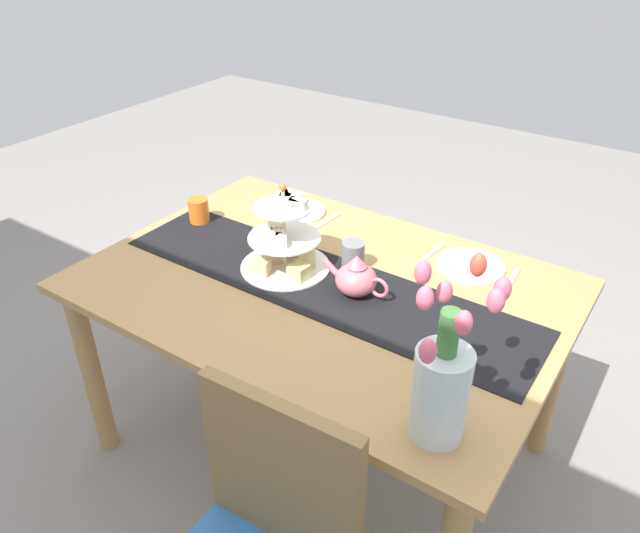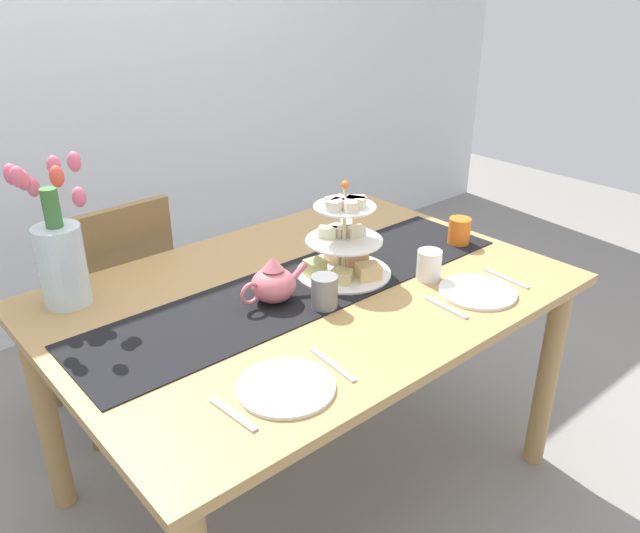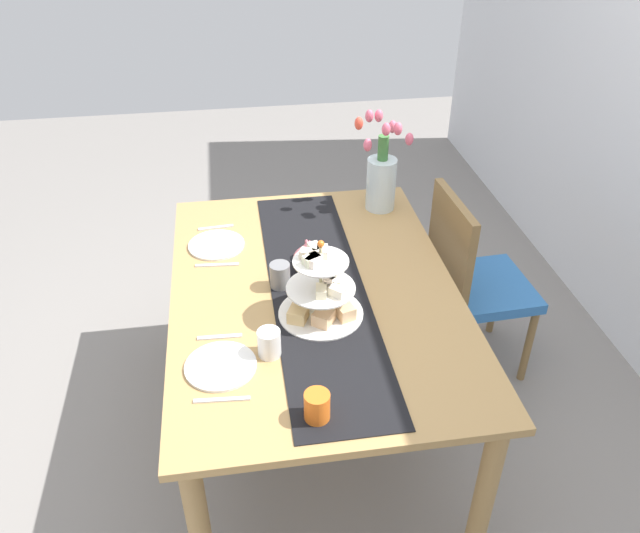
{
  "view_description": "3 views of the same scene",
  "coord_description": "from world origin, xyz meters",
  "px_view_note": "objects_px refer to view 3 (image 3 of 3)",
  "views": [
    {
      "loc": [
        -0.92,
        1.38,
        1.84
      ],
      "look_at": [
        0.03,
        -0.03,
        0.79
      ],
      "focal_mm": 34.33,
      "sensor_mm": 36.0,
      "label": 1
    },
    {
      "loc": [
        -1.08,
        -1.31,
        1.63
      ],
      "look_at": [
        -0.01,
        -0.07,
        0.86
      ],
      "focal_mm": 35.45,
      "sensor_mm": 36.0,
      "label": 2
    },
    {
      "loc": [
        1.88,
        -0.27,
        2.16
      ],
      "look_at": [
        -0.03,
        0.03,
        0.84
      ],
      "focal_mm": 35.53,
      "sensor_mm": 36.0,
      "label": 3
    }
  ],
  "objects_px": {
    "dining_table": "(315,311)",
    "tulip_vase": "(381,176)",
    "knife_left": "(217,265)",
    "dinner_plate_right": "(221,366)",
    "chair_left": "(470,277)",
    "mug_grey": "(280,275)",
    "tiered_cake_stand": "(321,293)",
    "mug_orange": "(317,407)",
    "dinner_plate_left": "(216,245)",
    "fork_left": "(216,227)",
    "knife_right": "(222,400)",
    "teapot": "(310,258)",
    "mug_white_text": "(269,343)",
    "fork_right": "(220,337)"
  },
  "relations": [
    {
      "from": "chair_left",
      "to": "tulip_vase",
      "type": "distance_m",
      "value": 0.61
    },
    {
      "from": "tiered_cake_stand",
      "to": "tulip_vase",
      "type": "bearing_deg",
      "value": 152.28
    },
    {
      "from": "dining_table",
      "to": "tulip_vase",
      "type": "bearing_deg",
      "value": 146.47
    },
    {
      "from": "tiered_cake_stand",
      "to": "knife_left",
      "type": "distance_m",
      "value": 0.52
    },
    {
      "from": "fork_right",
      "to": "knife_right",
      "type": "distance_m",
      "value": 0.29
    },
    {
      "from": "dining_table",
      "to": "dinner_plate_left",
      "type": "relative_size",
      "value": 6.59
    },
    {
      "from": "fork_right",
      "to": "mug_white_text",
      "type": "relative_size",
      "value": 1.58
    },
    {
      "from": "teapot",
      "to": "mug_white_text",
      "type": "distance_m",
      "value": 0.49
    },
    {
      "from": "knife_right",
      "to": "mug_orange",
      "type": "xyz_separation_m",
      "value": [
        0.11,
        0.27,
        0.04
      ]
    },
    {
      "from": "dinner_plate_left",
      "to": "fork_right",
      "type": "distance_m",
      "value": 0.58
    },
    {
      "from": "tiered_cake_stand",
      "to": "dinner_plate_left",
      "type": "bearing_deg",
      "value": -145.29
    },
    {
      "from": "knife_right",
      "to": "mug_white_text",
      "type": "bearing_deg",
      "value": 138.75
    },
    {
      "from": "tulip_vase",
      "to": "tiered_cake_stand",
      "type": "bearing_deg",
      "value": -27.72
    },
    {
      "from": "tiered_cake_stand",
      "to": "knife_left",
      "type": "bearing_deg",
      "value": -136.0
    },
    {
      "from": "dining_table",
      "to": "mug_orange",
      "type": "height_order",
      "value": "mug_orange"
    },
    {
      "from": "dining_table",
      "to": "tiered_cake_stand",
      "type": "bearing_deg",
      "value": -0.23
    },
    {
      "from": "dining_table",
      "to": "fork_left",
      "type": "height_order",
      "value": "fork_left"
    },
    {
      "from": "tiered_cake_stand",
      "to": "tulip_vase",
      "type": "height_order",
      "value": "tulip_vase"
    },
    {
      "from": "fork_left",
      "to": "dinner_plate_left",
      "type": "bearing_deg",
      "value": 0.0
    },
    {
      "from": "teapot",
      "to": "fork_right",
      "type": "xyz_separation_m",
      "value": [
        0.35,
        -0.36,
        -0.06
      ]
    },
    {
      "from": "chair_left",
      "to": "dinner_plate_right",
      "type": "relative_size",
      "value": 3.96
    },
    {
      "from": "knife_left",
      "to": "mug_grey",
      "type": "height_order",
      "value": "mug_grey"
    },
    {
      "from": "teapot",
      "to": "mug_grey",
      "type": "xyz_separation_m",
      "value": [
        0.09,
        -0.12,
        -0.01
      ]
    },
    {
      "from": "dinner_plate_left",
      "to": "mug_white_text",
      "type": "relative_size",
      "value": 2.42
    },
    {
      "from": "tulip_vase",
      "to": "dinner_plate_right",
      "type": "height_order",
      "value": "tulip_vase"
    },
    {
      "from": "dinner_plate_left",
      "to": "mug_grey",
      "type": "xyz_separation_m",
      "value": [
        0.32,
        0.23,
        0.05
      ]
    },
    {
      "from": "teapot",
      "to": "mug_white_text",
      "type": "bearing_deg",
      "value": -23.32
    },
    {
      "from": "knife_right",
      "to": "dining_table",
      "type": "bearing_deg",
      "value": 145.1
    },
    {
      "from": "dinner_plate_right",
      "to": "knife_right",
      "type": "distance_m",
      "value": 0.15
    },
    {
      "from": "mug_grey",
      "to": "mug_white_text",
      "type": "distance_m",
      "value": 0.37
    },
    {
      "from": "tulip_vase",
      "to": "dinner_plate_left",
      "type": "relative_size",
      "value": 1.89
    },
    {
      "from": "dinner_plate_right",
      "to": "dining_table",
      "type": "bearing_deg",
      "value": 135.74
    },
    {
      "from": "dining_table",
      "to": "knife_left",
      "type": "relative_size",
      "value": 8.92
    },
    {
      "from": "dinner_plate_right",
      "to": "tulip_vase",
      "type": "bearing_deg",
      "value": 141.92
    },
    {
      "from": "tulip_vase",
      "to": "fork_left",
      "type": "distance_m",
      "value": 0.76
    },
    {
      "from": "tiered_cake_stand",
      "to": "dining_table",
      "type": "bearing_deg",
      "value": 179.77
    },
    {
      "from": "fork_left",
      "to": "mug_orange",
      "type": "xyz_separation_m",
      "value": [
        1.13,
        0.27,
        0.04
      ]
    },
    {
      "from": "tiered_cake_stand",
      "to": "mug_white_text",
      "type": "height_order",
      "value": "tiered_cake_stand"
    },
    {
      "from": "chair_left",
      "to": "mug_grey",
      "type": "bearing_deg",
      "value": -72.15
    },
    {
      "from": "chair_left",
      "to": "dinner_plate_left",
      "type": "relative_size",
      "value": 3.96
    },
    {
      "from": "dining_table",
      "to": "knife_right",
      "type": "height_order",
      "value": "knife_right"
    },
    {
      "from": "knife_right",
      "to": "dinner_plate_right",
      "type": "bearing_deg",
      "value": 180.0
    },
    {
      "from": "chair_left",
      "to": "fork_right",
      "type": "distance_m",
      "value": 1.26
    },
    {
      "from": "tulip_vase",
      "to": "fork_right",
      "type": "xyz_separation_m",
      "value": [
        0.8,
        -0.74,
        -0.15
      ]
    },
    {
      "from": "dining_table",
      "to": "dinner_plate_left",
      "type": "xyz_separation_m",
      "value": [
        -0.36,
        -0.36,
        0.11
      ]
    },
    {
      "from": "knife_left",
      "to": "fork_left",
      "type": "bearing_deg",
      "value": 180.0
    },
    {
      "from": "dining_table",
      "to": "dinner_plate_right",
      "type": "xyz_separation_m",
      "value": [
        0.37,
        -0.36,
        0.11
      ]
    },
    {
      "from": "mug_white_text",
      "to": "fork_right",
      "type": "bearing_deg",
      "value": -123.9
    },
    {
      "from": "chair_left",
      "to": "mug_grey",
      "type": "height_order",
      "value": "chair_left"
    },
    {
      "from": "knife_left",
      "to": "dinner_plate_right",
      "type": "height_order",
      "value": "dinner_plate_right"
    }
  ]
}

